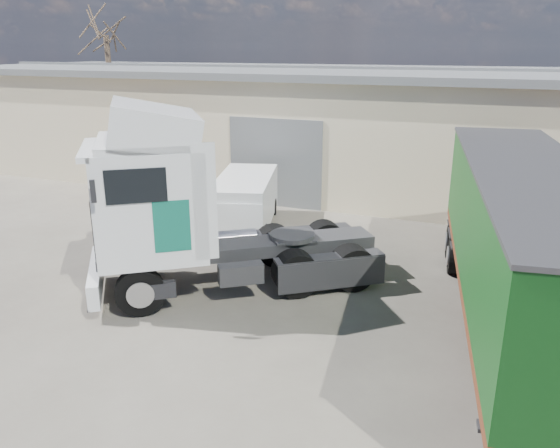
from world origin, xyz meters
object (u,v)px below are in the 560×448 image
at_px(box_trailer, 521,234).
at_px(panel_van, 244,203).
at_px(orange_skip, 151,176).
at_px(bare_tree, 104,20).
at_px(tractor_unit, 189,213).

height_order(box_trailer, panel_van, box_trailer).
height_order(box_trailer, orange_skip, box_trailer).
xyz_separation_m(panel_van, orange_skip, (-6.12, 2.99, -0.19)).
xyz_separation_m(bare_tree, panel_van, (16.12, -13.19, -6.95)).
bearing_deg(bare_tree, box_trailer, -35.07).
relative_size(bare_tree, tractor_unit, 1.25).
relative_size(box_trailer, panel_van, 2.42).
bearing_deg(box_trailer, orange_skip, 145.57).
height_order(bare_tree, box_trailer, bare_tree).
distance_m(bare_tree, panel_van, 21.95).
distance_m(panel_van, orange_skip, 6.81).
height_order(bare_tree, orange_skip, bare_tree).
height_order(tractor_unit, panel_van, tractor_unit).
xyz_separation_m(tractor_unit, box_trailer, (8.05, 0.78, 0.24)).
relative_size(bare_tree, panel_van, 1.94).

